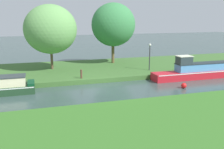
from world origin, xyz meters
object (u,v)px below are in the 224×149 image
at_px(willow_tree_centre, 113,25).
at_px(channel_buoy, 184,86).
at_px(forest_barge, 2,87).
at_px(red_narrowboat, 201,71).
at_px(mooring_post_near, 81,74).
at_px(willow_tree_left, 51,29).
at_px(lamp_post, 150,53).

height_order(willow_tree_centre, channel_buoy, willow_tree_centre).
xyz_separation_m(forest_barge, red_narrowboat, (17.46, -0.00, 0.11)).
bearing_deg(mooring_post_near, willow_tree_left, 116.41).
relative_size(red_narrowboat, mooring_post_near, 12.71).
bearing_deg(red_narrowboat, channel_buoy, -142.88).
xyz_separation_m(lamp_post, channel_buoy, (0.47, -5.55, -1.87)).
distance_m(willow_tree_left, mooring_post_near, 6.05).
relative_size(forest_barge, lamp_post, 1.86).
bearing_deg(willow_tree_centre, willow_tree_left, -164.50).
bearing_deg(mooring_post_near, channel_buoy, -28.66).
bearing_deg(willow_tree_centre, channel_buoy, -75.29).
relative_size(willow_tree_left, channel_buoy, 14.54).
relative_size(willow_tree_centre, mooring_post_near, 8.86).
xyz_separation_m(forest_barge, mooring_post_near, (6.30, 1.46, 0.23)).
bearing_deg(lamp_post, willow_tree_left, 162.51).
height_order(red_narrowboat, channel_buoy, red_narrowboat).
height_order(forest_barge, channel_buoy, forest_barge).
relative_size(lamp_post, mooring_post_near, 3.49).
bearing_deg(red_narrowboat, mooring_post_near, 172.56).
height_order(willow_tree_left, channel_buoy, willow_tree_left).
bearing_deg(channel_buoy, willow_tree_centre, 104.71).
xyz_separation_m(willow_tree_left, willow_tree_centre, (7.01, 1.94, 0.30)).
height_order(forest_barge, willow_tree_centre, willow_tree_centre).
bearing_deg(lamp_post, channel_buoy, -85.12).
bearing_deg(lamp_post, red_narrowboat, -35.29).
distance_m(forest_barge, channel_buoy, 14.16).
bearing_deg(willow_tree_centre, forest_barge, -145.35).
bearing_deg(willow_tree_centre, lamp_post, -65.07).
relative_size(willow_tree_centre, channel_buoy, 15.30).
height_order(red_narrowboat, willow_tree_centre, willow_tree_centre).
distance_m(willow_tree_left, channel_buoy, 13.58).
xyz_separation_m(willow_tree_left, mooring_post_near, (2.14, -4.32, -3.66)).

